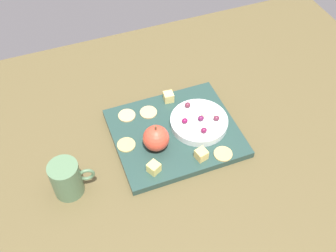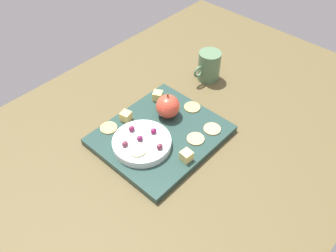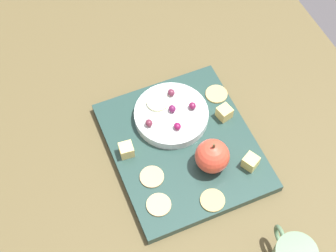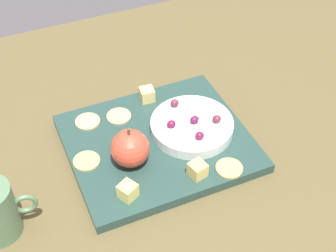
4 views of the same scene
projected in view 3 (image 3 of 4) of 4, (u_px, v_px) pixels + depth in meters
The scene contains 18 objects.
table at pixel (172, 156), 105.27cm from camera, with size 146.94×93.72×3.10cm, color brown.
platter at pixel (183, 146), 103.65cm from camera, with size 32.76×28.28×1.96cm, color #243F39.
serving_dish at pixel (171, 115), 105.30cm from camera, with size 15.52×15.52×2.11cm, color silver.
apple_whole at pixel (212, 156), 97.39cm from camera, with size 6.80×6.80×6.80cm, color #D3442F.
apple_stem at pixel (214, 146), 94.01cm from camera, with size 0.50×0.50×1.20cm, color brown.
cheese_cube_0 at pixel (224, 113), 105.29cm from camera, with size 2.69×2.69×2.69cm, color #E7C66B.
cheese_cube_1 at pixel (126, 150), 100.49cm from camera, with size 2.69×2.69×2.69cm, color #EBD177.
cheese_cube_2 at pixel (251, 162), 99.03cm from camera, with size 2.69×2.69×2.69cm, color #E1D26D.
cracker_0 at pixel (216, 94), 109.27cm from camera, with size 4.76×4.76×0.40cm, color tan.
cracker_1 at pixel (159, 205), 95.41cm from camera, with size 4.76×4.76×0.40cm, color tan.
cracker_2 at pixel (213, 200), 95.90cm from camera, with size 4.76×4.76×0.40cm, color tan.
cracker_3 at pixel (152, 177), 98.56cm from camera, with size 4.76×4.76×0.40cm, color tan.
grape_0 at pixel (172, 109), 104.02cm from camera, with size 1.65×1.49×1.44cm, color #601A44.
grape_1 at pixel (149, 123), 102.10cm from camera, with size 1.65×1.49×1.51cm, color maroon.
grape_2 at pixel (192, 106), 104.39cm from camera, with size 1.65×1.49×1.46cm, color maroon.
grape_3 at pixel (177, 126), 101.76cm from camera, with size 1.65×1.49×1.38cm, color maroon.
grape_4 at pixel (171, 92), 106.25cm from camera, with size 1.65×1.49×1.42cm, color #62253A.
apple_slice_0 at pixel (158, 102), 105.42cm from camera, with size 4.65×4.65×0.60cm, color beige.
Camera 3 is at (46.70, -20.62, 93.83)cm, focal length 53.95 mm.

